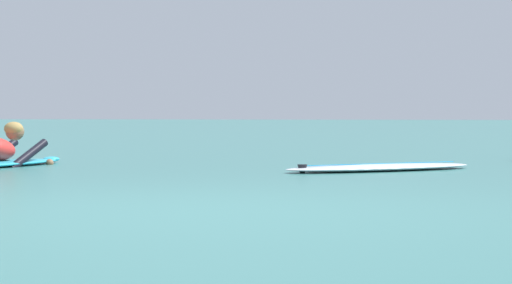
# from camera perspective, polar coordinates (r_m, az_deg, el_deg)

# --- Properties ---
(ground_plane) EXTENTS (120.00, 120.00, 0.00)m
(ground_plane) POSITION_cam_1_polar(r_m,az_deg,el_deg) (16.16, 4.95, -0.43)
(ground_plane) COLOR #387A75
(drifting_surfboard) EXTENTS (2.09, 1.79, 0.16)m
(drifting_surfboard) POSITION_cam_1_polar(r_m,az_deg,el_deg) (10.48, 6.91, -1.42)
(drifting_surfboard) COLOR silver
(drifting_surfboard) RESTS_ON ground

